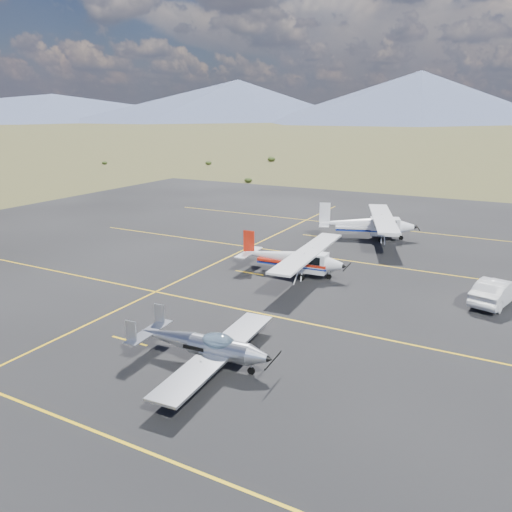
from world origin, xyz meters
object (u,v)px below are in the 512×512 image
Objects in this scene: aircraft_cessna at (293,257)px; sedan at (496,291)px; aircraft_low_wing at (205,345)px; aircraft_plain at (368,224)px.

aircraft_cessna reaches higher than sedan.
sedan is at bearing 48.59° from aircraft_low_wing.
aircraft_low_wing is 16.06m from sedan.
sedan is at bearing -0.77° from aircraft_cessna.
aircraft_cessna is 11.43m from sedan.
aircraft_cessna is 2.39× the size of sedan.
aircraft_cessna is 11.19m from aircraft_plain.
aircraft_low_wing is 0.82× the size of aircraft_cessna.
sedan is (9.79, 12.73, -0.15)m from aircraft_low_wing.
aircraft_plain is 14.47m from sedan.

